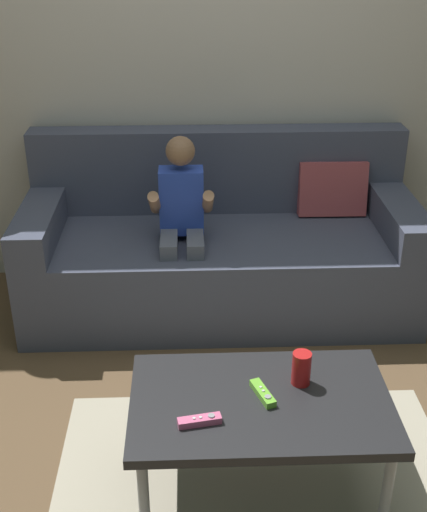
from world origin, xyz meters
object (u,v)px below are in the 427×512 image
soda_can (301,368)px  couch (221,250)px  person_seated_on_couch (182,222)px  game_remote_pink_near_edge (200,421)px  game_remote_lime_center (263,393)px  coffee_table (261,408)px

soda_can → couch: bearing=99.5°
person_seated_on_couch → couch: bearing=41.9°
game_remote_pink_near_edge → game_remote_lime_center: size_ratio=1.00×
game_remote_lime_center → couch: bearing=93.1°
couch → game_remote_lime_center: couch is taller
person_seated_on_couch → soda_can: (0.41, -1.08, -0.08)m
game_remote_lime_center → soda_can: 0.16m
person_seated_on_couch → game_remote_lime_center: bearing=-76.6°
coffee_table → game_remote_pink_near_edge: game_remote_pink_near_edge is taller
couch → game_remote_lime_center: bearing=-86.9°
person_seated_on_couch → soda_can: bearing=-69.1°
coffee_table → couch: bearing=92.8°
coffee_table → soda_can: size_ratio=7.22×
coffee_table → soda_can: (0.15, 0.08, 0.10)m
couch → soda_can: bearing=-80.5°
game_remote_pink_near_edge → game_remote_lime_center: 0.25m
person_seated_on_couch → coffee_table: bearing=-77.1°
person_seated_on_couch → game_remote_lime_center: person_seated_on_couch is taller
person_seated_on_couch → soda_can: person_seated_on_couch is taller
couch → person_seated_on_couch: person_seated_on_couch is taller
couch → coffee_table: (0.06, -1.34, 0.06)m
person_seated_on_couch → game_remote_pink_near_edge: person_seated_on_couch is taller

